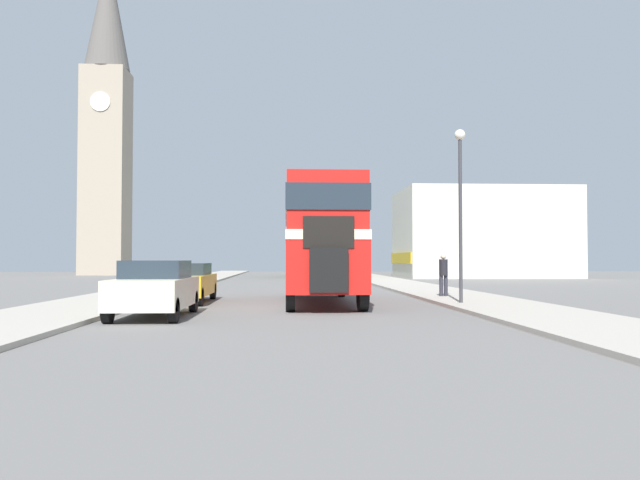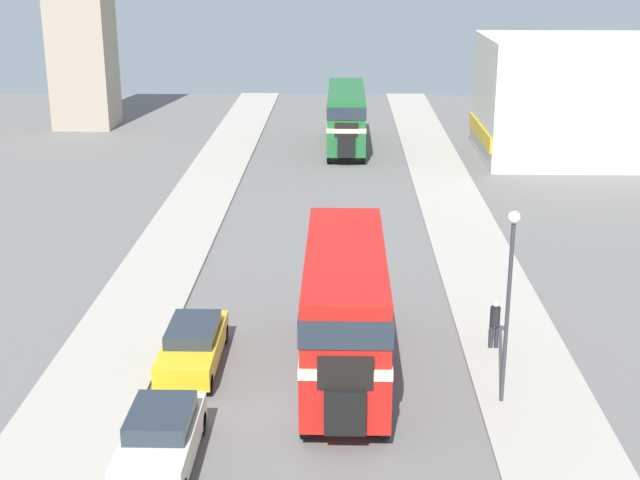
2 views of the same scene
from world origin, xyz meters
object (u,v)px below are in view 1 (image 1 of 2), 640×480
car_parked_near (155,288)px  pedestrian_walking (443,272)px  bus_distant (302,250)px  street_lamp (460,189)px  car_parked_mid (186,282)px  church_tower (107,108)px  double_decker_bus (320,234)px

car_parked_near → pedestrian_walking: bearing=36.4°
bus_distant → street_lamp: bearing=-82.8°
car_parked_near → pedestrian_walking: size_ratio=2.48×
pedestrian_walking → car_parked_near: bearing=-143.6°
car_parked_mid → pedestrian_walking: bearing=8.1°
pedestrian_walking → church_tower: (-24.54, 39.49, 15.86)m
double_decker_bus → car_parked_near: size_ratio=2.30×
car_parked_mid → street_lamp: bearing=-13.8°
pedestrian_walking → street_lamp: bearing=-95.4°
bus_distant → car_parked_mid: size_ratio=2.34×
car_parked_mid → church_tower: (-14.64, 40.89, 16.18)m
pedestrian_walking → street_lamp: (-0.35, -3.73, 2.89)m
car_parked_mid → church_tower: 46.35m
car_parked_mid → street_lamp: (9.54, -2.34, 3.21)m
bus_distant → car_parked_mid: (-5.03, -33.33, -1.69)m
double_decker_bus → pedestrian_walking: (5.01, 1.91, -1.44)m
church_tower → car_parked_mid: bearing=-70.3°
double_decker_bus → pedestrian_walking: size_ratio=5.70×
car_parked_mid → bus_distant: bearing=81.4°
street_lamp → church_tower: bearing=119.2°
bus_distant → pedestrian_walking: bearing=-81.3°
bus_distant → car_parked_mid: bus_distant is taller
street_lamp → car_parked_near: bearing=-159.8°
bus_distant → double_decker_bus: bearing=-90.2°
car_parked_mid → church_tower: size_ratio=0.14×
double_decker_bus → pedestrian_walking: double_decker_bus is taller
pedestrian_walking → church_tower: 49.13m
double_decker_bus → bus_distant: double_decker_bus is taller
double_decker_bus → street_lamp: size_ratio=1.63×
bus_distant → car_parked_near: bearing=-97.2°
car_parked_near → bus_distant: bearing=82.8°
double_decker_bus → street_lamp: street_lamp is taller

